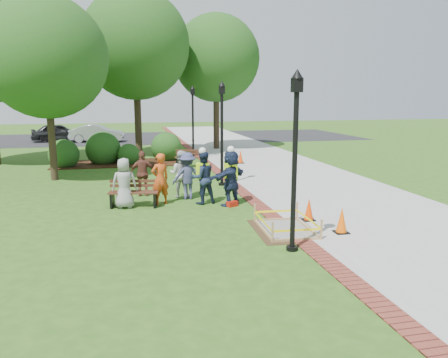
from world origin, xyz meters
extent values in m
plane|color=#285116|center=(0.00, 0.00, 0.00)|extent=(100.00, 100.00, 0.00)
cube|color=#9E9E99|center=(5.00, 10.00, 0.01)|extent=(6.00, 60.00, 0.02)
cube|color=maroon|center=(1.75, 10.00, 0.01)|extent=(0.50, 60.00, 0.03)
cube|color=#381E0F|center=(-3.00, 12.00, 0.02)|extent=(7.00, 3.00, 0.05)
cube|color=black|center=(0.00, 27.00, 0.00)|extent=(36.00, 12.00, 0.01)
cube|color=#47331E|center=(1.66, -1.47, 0.00)|extent=(1.81, 2.38, 0.01)
cube|color=gray|center=(1.66, -1.47, 0.02)|extent=(1.29, 1.86, 0.04)
cube|color=tan|center=(1.66, -1.47, 0.04)|extent=(1.41, 1.98, 0.08)
cube|color=tan|center=(1.66, -1.47, 0.28)|extent=(1.44, 2.01, 0.55)
cube|color=yellow|center=(1.66, -1.47, 0.30)|extent=(1.39, 1.96, 0.06)
cube|color=#522E1C|center=(-2.40, 2.10, 0.50)|extent=(1.70, 0.74, 0.04)
cube|color=#522E1C|center=(-2.35, 2.36, 0.75)|extent=(1.62, 0.31, 0.26)
cube|color=black|center=(-2.40, 2.10, 0.24)|extent=(1.56, 0.78, 0.48)
cube|color=#4E2B1A|center=(0.68, 10.01, 0.51)|extent=(1.72, 0.86, 0.04)
cube|color=#4E2B1A|center=(0.74, 10.27, 0.76)|extent=(1.62, 0.43, 0.26)
cube|color=black|center=(0.68, 10.01, 0.24)|extent=(1.58, 0.89, 0.48)
cube|color=black|center=(3.03, -2.05, 0.02)|extent=(0.37, 0.37, 0.05)
cone|color=#FB5C07|center=(3.03, -2.05, 0.39)|extent=(0.29, 0.29, 0.68)
cube|color=black|center=(2.66, -0.73, 0.02)|extent=(0.35, 0.35, 0.05)
cone|color=#EC4107|center=(2.66, -0.73, 0.37)|extent=(0.28, 0.28, 0.64)
cube|color=black|center=(3.50, 10.58, 0.02)|extent=(0.38, 0.38, 0.05)
cone|color=#FF4408|center=(3.50, 10.58, 0.40)|extent=(0.30, 0.30, 0.70)
cube|color=#B11A0D|center=(0.83, 1.44, 0.09)|extent=(0.41, 0.34, 0.18)
cylinder|color=black|center=(1.25, -3.00, 1.90)|extent=(0.12, 0.12, 3.80)
cube|color=black|center=(1.25, -3.00, 3.90)|extent=(0.22, 0.22, 0.32)
cone|color=black|center=(1.25, -3.00, 4.15)|extent=(0.28, 0.28, 0.22)
cylinder|color=black|center=(1.25, -3.00, 0.05)|extent=(0.28, 0.28, 0.10)
cylinder|color=black|center=(1.25, 5.00, 1.90)|extent=(0.12, 0.12, 3.80)
cube|color=black|center=(1.25, 5.00, 3.90)|extent=(0.22, 0.22, 0.32)
cone|color=black|center=(1.25, 5.00, 4.15)|extent=(0.28, 0.28, 0.22)
cylinder|color=black|center=(1.25, 5.00, 0.05)|extent=(0.28, 0.28, 0.10)
cylinder|color=black|center=(1.25, 13.00, 1.90)|extent=(0.12, 0.12, 3.80)
cube|color=black|center=(1.25, 13.00, 3.90)|extent=(0.22, 0.22, 0.32)
cone|color=black|center=(1.25, 13.00, 4.15)|extent=(0.28, 0.28, 0.22)
cylinder|color=black|center=(1.25, 13.00, 0.05)|extent=(0.28, 0.28, 0.10)
cylinder|color=#3D2D1E|center=(-5.74, 7.76, 2.17)|extent=(0.31, 0.31, 4.34)
sphere|color=#154C19|center=(-5.74, 7.76, 5.27)|extent=(5.16, 5.16, 5.16)
cylinder|color=#3D2D1E|center=(-1.85, 14.71, 2.72)|extent=(0.41, 0.41, 5.44)
sphere|color=#154C19|center=(-1.85, 14.71, 6.61)|extent=(6.40, 6.40, 6.40)
cylinder|color=#3D2D1E|center=(3.61, 17.71, 2.55)|extent=(0.41, 0.41, 5.10)
sphere|color=#154C19|center=(3.61, 17.71, 6.20)|extent=(5.92, 5.92, 5.92)
sphere|color=#154C19|center=(-5.79, 11.35, 0.00)|extent=(1.58, 1.58, 1.58)
sphere|color=#154C19|center=(-3.85, 12.18, 0.00)|extent=(1.90, 1.90, 1.90)
sphere|color=#154C19|center=(-2.49, 11.66, 0.00)|extent=(1.21, 1.21, 1.21)
sphere|color=#154C19|center=(-0.36, 12.66, 0.00)|extent=(1.76, 1.76, 1.76)
sphere|color=#154C19|center=(-3.30, 13.18, 0.00)|extent=(0.89, 0.89, 0.89)
imported|color=gray|center=(-2.68, 2.02, 0.84)|extent=(0.56, 0.39, 1.67)
imported|color=#C44617|center=(-1.49, 2.28, 0.88)|extent=(0.66, 0.55, 1.76)
imported|color=silver|center=(-0.67, 3.20, 0.86)|extent=(0.64, 0.54, 1.72)
imported|color=brown|center=(-2.01, 3.70, 0.84)|extent=(0.55, 0.37, 1.68)
imported|color=#383A62|center=(-0.47, 2.86, 0.84)|extent=(0.55, 0.37, 1.68)
imported|color=#171C3D|center=(0.83, 1.64, 0.94)|extent=(0.71, 0.68, 1.88)
cube|color=#C6FF15|center=(0.83, 1.64, 1.20)|extent=(0.42, 0.26, 0.52)
sphere|color=white|center=(0.83, 1.64, 1.90)|extent=(0.25, 0.25, 0.25)
imported|color=#17233D|center=(0.89, 1.87, 0.85)|extent=(0.60, 0.45, 1.70)
cube|color=#C6FF15|center=(0.89, 1.87, 1.09)|extent=(0.42, 0.26, 0.52)
sphere|color=white|center=(0.89, 1.87, 1.72)|extent=(0.25, 0.25, 0.25)
imported|color=#181E40|center=(-0.06, 2.05, 0.90)|extent=(0.64, 0.48, 1.80)
cube|color=#C6FF15|center=(-0.06, 2.05, 1.16)|extent=(0.42, 0.26, 0.52)
sphere|color=white|center=(-0.06, 2.05, 1.83)|extent=(0.25, 0.25, 0.25)
imported|color=#252527|center=(-7.99, 25.41, 0.00)|extent=(2.97, 5.17, 1.59)
imported|color=#A7A7AC|center=(-4.91, 24.16, 0.00)|extent=(2.59, 4.87, 1.52)
camera|label=1|loc=(-2.52, -12.42, 3.66)|focal=35.00mm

